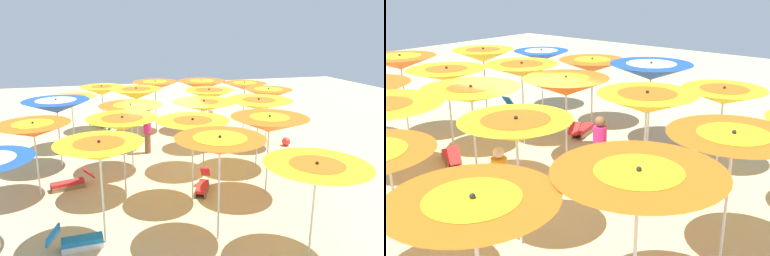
% 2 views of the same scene
% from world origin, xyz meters
% --- Properties ---
extents(ground, '(40.82, 40.82, 0.04)m').
position_xyz_m(ground, '(0.00, 0.00, -0.02)').
color(ground, '#D1B57F').
extents(beach_umbrella_1, '(1.98, 1.98, 2.18)m').
position_xyz_m(beach_umbrella_1, '(3.36, 3.13, 1.93)').
color(beach_umbrella_1, silver).
rests_on(beach_umbrella_1, ground).
extents(beach_umbrella_2, '(2.25, 2.25, 2.46)m').
position_xyz_m(beach_umbrella_2, '(1.15, 3.50, 2.18)').
color(beach_umbrella_2, silver).
rests_on(beach_umbrella_2, ground).
extents(beach_umbrella_3, '(2.08, 2.08, 2.25)m').
position_xyz_m(beach_umbrella_3, '(-1.18, 3.96, 2.00)').
color(beach_umbrella_3, silver).
rests_on(beach_umbrella_3, ground).
extents(beach_umbrella_4, '(1.94, 1.94, 2.19)m').
position_xyz_m(beach_umbrella_4, '(-3.87, 4.52, 1.95)').
color(beach_umbrella_4, silver).
rests_on(beach_umbrella_4, ground).
extents(beach_umbrella_5, '(2.07, 2.07, 2.41)m').
position_xyz_m(beach_umbrella_5, '(4.99, -0.56, 2.16)').
color(beach_umbrella_5, silver).
rests_on(beach_umbrella_5, ground).
extents(beach_umbrella_6, '(2.03, 2.03, 2.47)m').
position_xyz_m(beach_umbrella_6, '(2.77, 0.58, 2.21)').
color(beach_umbrella_6, silver).
rests_on(beach_umbrella_6, ground).
extents(beach_umbrella_7, '(2.13, 2.13, 2.35)m').
position_xyz_m(beach_umbrella_7, '(0.21, 1.08, 2.08)').
color(beach_umbrella_7, silver).
rests_on(beach_umbrella_7, ground).
extents(beach_umbrella_8, '(2.03, 2.03, 2.40)m').
position_xyz_m(beach_umbrella_8, '(-1.76, 1.51, 2.16)').
color(beach_umbrella_8, silver).
rests_on(beach_umbrella_8, ground).
extents(beach_umbrella_9, '(1.93, 1.93, 2.47)m').
position_xyz_m(beach_umbrella_9, '(-4.22, 2.21, 2.22)').
color(beach_umbrella_9, silver).
rests_on(beach_umbrella_9, ground).
extents(beach_umbrella_10, '(2.22, 2.22, 2.43)m').
position_xyz_m(beach_umbrella_10, '(4.62, -2.71, 2.15)').
color(beach_umbrella_10, silver).
rests_on(beach_umbrella_10, ground).
extents(beach_umbrella_11, '(1.93, 1.93, 2.44)m').
position_xyz_m(beach_umbrella_11, '(1.93, -2.22, 2.20)').
color(beach_umbrella_11, silver).
rests_on(beach_umbrella_11, ground).
extents(beach_umbrella_12, '(2.11, 2.11, 2.46)m').
position_xyz_m(beach_umbrella_12, '(-0.40, -1.30, 2.24)').
color(beach_umbrella_12, silver).
rests_on(beach_umbrella_12, ground).
extents(beach_umbrella_13, '(2.01, 2.01, 2.43)m').
position_xyz_m(beach_umbrella_13, '(-2.65, -0.30, 2.21)').
color(beach_umbrella_13, silver).
rests_on(beach_umbrella_13, ground).
extents(beach_umbrella_14, '(2.02, 2.02, 2.54)m').
position_xyz_m(beach_umbrella_14, '(-4.76, -0.35, 2.29)').
color(beach_umbrella_14, silver).
rests_on(beach_umbrella_14, ground).
extents(beach_umbrella_15, '(1.97, 1.97, 2.41)m').
position_xyz_m(beach_umbrella_15, '(3.58, -4.44, 2.19)').
color(beach_umbrella_15, silver).
rests_on(beach_umbrella_15, ground).
extents(lounger_0, '(0.43, 1.25, 0.63)m').
position_xyz_m(lounger_0, '(-4.33, 2.82, 0.21)').
color(lounger_0, silver).
rests_on(lounger_0, ground).
extents(lounger_1, '(1.27, 0.81, 0.63)m').
position_xyz_m(lounger_1, '(-2.16, -0.75, 0.20)').
color(lounger_1, olive).
rests_on(lounger_1, ground).
extents(lounger_3, '(0.88, 1.32, 0.71)m').
position_xyz_m(lounger_3, '(3.39, 1.30, 0.22)').
color(lounger_3, '#333338').
rests_on(lounger_3, ground).
extents(lounger_4, '(0.64, 1.36, 0.56)m').
position_xyz_m(lounger_4, '(-0.90, 3.11, 0.19)').
color(lounger_4, olive).
rests_on(lounger_4, ground).
extents(beachgoer_0, '(0.30, 0.30, 1.80)m').
position_xyz_m(beachgoer_0, '(1.81, 0.32, 0.95)').
color(beachgoer_0, brown).
rests_on(beachgoer_0, ground).
extents(beachgoer_1, '(0.30, 0.30, 1.70)m').
position_xyz_m(beachgoer_1, '(1.29, -2.09, 0.89)').
color(beachgoer_1, beige).
rests_on(beachgoer_1, ground).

